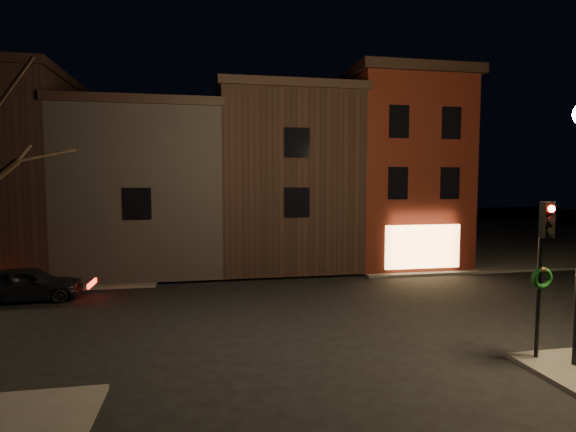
# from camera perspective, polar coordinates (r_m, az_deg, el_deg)

# --- Properties ---
(ground) EXTENTS (120.00, 120.00, 0.00)m
(ground) POSITION_cam_1_polar(r_m,az_deg,el_deg) (16.31, -0.17, -12.29)
(ground) COLOR black
(ground) RESTS_ON ground
(sidewalk_far_right) EXTENTS (30.00, 30.00, 0.12)m
(sidewalk_far_right) POSITION_cam_1_polar(r_m,az_deg,el_deg) (42.35, 22.10, -2.27)
(sidewalk_far_right) COLOR #2D2B28
(sidewalk_far_right) RESTS_ON ground
(corner_building) EXTENTS (6.50, 8.50, 10.50)m
(corner_building) POSITION_cam_1_polar(r_m,az_deg,el_deg) (27.12, 12.99, 5.75)
(corner_building) COLOR #50170E
(corner_building) RESTS_ON ground
(row_building_a) EXTENTS (7.30, 10.30, 9.40)m
(row_building_a) POSITION_cam_1_polar(r_m,az_deg,el_deg) (26.23, -1.12, 4.67)
(row_building_a) COLOR black
(row_building_a) RESTS_ON ground
(row_building_b) EXTENTS (7.80, 10.30, 8.40)m
(row_building_b) POSITION_cam_1_polar(r_m,az_deg,el_deg) (26.04, -17.09, 3.39)
(row_building_b) COLOR black
(row_building_b) RESTS_ON ground
(row_building_c) EXTENTS (7.30, 10.30, 9.90)m
(row_building_c) POSITION_cam_1_polar(r_m,az_deg,el_deg) (27.80, -32.19, 4.51)
(row_building_c) COLOR black
(row_building_c) RESTS_ON ground
(traffic_signal) EXTENTS (0.58, 0.38, 4.05)m
(traffic_signal) POSITION_cam_1_polar(r_m,az_deg,el_deg) (13.11, 29.68, -4.36)
(traffic_signal) COLOR black
(traffic_signal) RESTS_ON sidewalk_near_right
(parked_car_a) EXTENTS (4.13, 1.91, 1.37)m
(parked_car_a) POSITION_cam_1_polar(r_m,az_deg,el_deg) (20.52, -30.22, -7.45)
(parked_car_a) COLOR black
(parked_car_a) RESTS_ON ground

